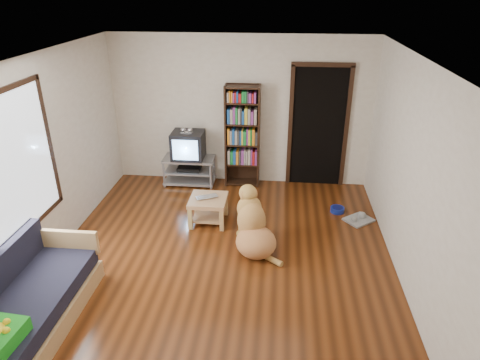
# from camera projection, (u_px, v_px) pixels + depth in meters

# --- Properties ---
(ground) EXTENTS (5.00, 5.00, 0.00)m
(ground) POSITION_uv_depth(u_px,v_px,m) (222.00, 258.00, 5.71)
(ground) COLOR #602C10
(ground) RESTS_ON ground
(ceiling) EXTENTS (5.00, 5.00, 0.00)m
(ceiling) POSITION_uv_depth(u_px,v_px,m) (218.00, 59.00, 4.61)
(ceiling) COLOR white
(ceiling) RESTS_ON ground
(wall_back) EXTENTS (4.50, 0.00, 4.50)m
(wall_back) POSITION_uv_depth(u_px,v_px,m) (240.00, 112.00, 7.41)
(wall_back) COLOR silver
(wall_back) RESTS_ON ground
(wall_front) EXTENTS (4.50, 0.00, 4.50)m
(wall_front) POSITION_uv_depth(u_px,v_px,m) (169.00, 316.00, 2.91)
(wall_front) COLOR silver
(wall_front) RESTS_ON ground
(wall_left) EXTENTS (0.00, 5.00, 5.00)m
(wall_left) POSITION_uv_depth(u_px,v_px,m) (43.00, 162.00, 5.36)
(wall_left) COLOR silver
(wall_left) RESTS_ON ground
(wall_right) EXTENTS (0.00, 5.00, 5.00)m
(wall_right) POSITION_uv_depth(u_px,v_px,m) (412.00, 177.00, 4.96)
(wall_right) COLOR silver
(wall_right) RESTS_ON ground
(laptop) EXTENTS (0.39, 0.34, 0.03)m
(laptop) POSITION_uv_depth(u_px,v_px,m) (208.00, 198.00, 6.38)
(laptop) COLOR silver
(laptop) RESTS_ON coffee_table
(dog_bowl) EXTENTS (0.22, 0.22, 0.08)m
(dog_bowl) POSITION_uv_depth(u_px,v_px,m) (337.00, 210.00, 6.83)
(dog_bowl) COLOR navy
(dog_bowl) RESTS_ON ground
(grey_rag) EXTENTS (0.51, 0.50, 0.03)m
(grey_rag) POSITION_uv_depth(u_px,v_px,m) (359.00, 220.00, 6.59)
(grey_rag) COLOR #969696
(grey_rag) RESTS_ON ground
(window) EXTENTS (0.03, 1.46, 1.70)m
(window) POSITION_uv_depth(u_px,v_px,m) (18.00, 163.00, 4.82)
(window) COLOR white
(window) RESTS_ON wall_left
(doorway) EXTENTS (1.03, 0.05, 2.19)m
(doorway) POSITION_uv_depth(u_px,v_px,m) (318.00, 124.00, 7.35)
(doorway) COLOR black
(doorway) RESTS_ON wall_back
(tv_stand) EXTENTS (0.90, 0.45, 0.50)m
(tv_stand) POSITION_uv_depth(u_px,v_px,m) (189.00, 170.00, 7.70)
(tv_stand) COLOR #99999E
(tv_stand) RESTS_ON ground
(crt_tv) EXTENTS (0.55, 0.52, 0.58)m
(crt_tv) POSITION_uv_depth(u_px,v_px,m) (188.00, 145.00, 7.52)
(crt_tv) COLOR black
(crt_tv) RESTS_ON tv_stand
(bookshelf) EXTENTS (0.60, 0.30, 1.80)m
(bookshelf) POSITION_uv_depth(u_px,v_px,m) (242.00, 131.00, 7.39)
(bookshelf) COLOR black
(bookshelf) RESTS_ON ground
(sofa) EXTENTS (0.80, 1.80, 0.80)m
(sofa) POSITION_uv_depth(u_px,v_px,m) (29.00, 304.00, 4.52)
(sofa) COLOR tan
(sofa) RESTS_ON ground
(coffee_table) EXTENTS (0.55, 0.55, 0.40)m
(coffee_table) POSITION_uv_depth(u_px,v_px,m) (208.00, 205.00, 6.46)
(coffee_table) COLOR tan
(coffee_table) RESTS_ON ground
(dog) EXTENTS (0.74, 0.97, 0.87)m
(dog) POSITION_uv_depth(u_px,v_px,m) (253.00, 227.00, 5.82)
(dog) COLOR #CC814E
(dog) RESTS_ON ground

